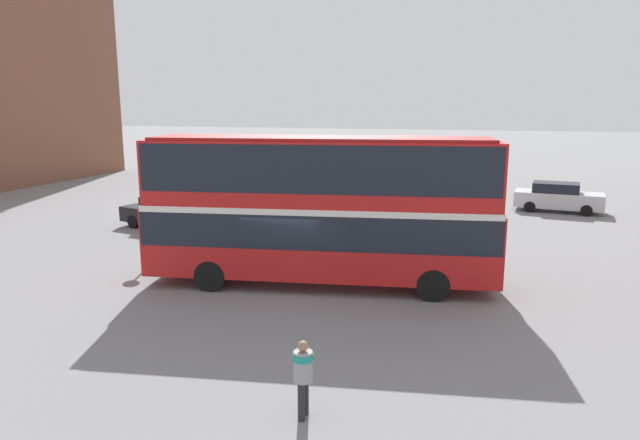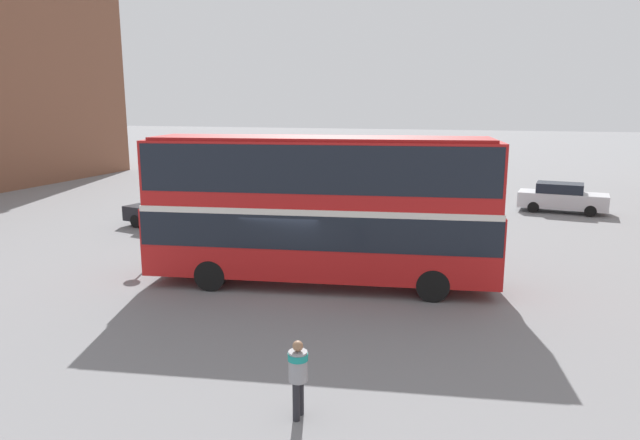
% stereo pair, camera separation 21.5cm
% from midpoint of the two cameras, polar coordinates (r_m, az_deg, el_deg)
% --- Properties ---
extents(ground_plane, '(240.00, 240.00, 0.00)m').
position_cam_midpoint_polar(ground_plane, '(19.25, -3.37, -6.59)').
color(ground_plane, slate).
extents(double_decker_bus, '(11.72, 4.17, 4.95)m').
position_cam_midpoint_polar(double_decker_bus, '(18.67, -0.33, 1.80)').
color(double_decker_bus, red).
rests_on(double_decker_bus, ground_plane).
extents(pedestrian_foreground, '(0.39, 0.39, 1.59)m').
position_cam_midpoint_polar(pedestrian_foreground, '(11.29, -2.27, -14.85)').
color(pedestrian_foreground, '#232328').
rests_on(pedestrian_foreground, ground_plane).
extents(parked_car_kerb_near, '(4.90, 2.74, 1.57)m').
position_cam_midpoint_polar(parked_car_kerb_near, '(28.78, -15.28, 0.73)').
color(parked_car_kerb_near, black).
rests_on(parked_car_kerb_near, ground_plane).
extents(parked_car_kerb_far, '(4.87, 2.37, 1.64)m').
position_cam_midpoint_polar(parked_car_kerb_far, '(34.75, 22.53, 2.12)').
color(parked_car_kerb_far, silver).
rests_on(parked_car_kerb_far, ground_plane).
extents(no_entry_sign, '(0.60, 0.08, 2.27)m').
position_cam_midpoint_polar(no_entry_sign, '(22.31, -16.99, -0.52)').
color(no_entry_sign, gray).
rests_on(no_entry_sign, ground_plane).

